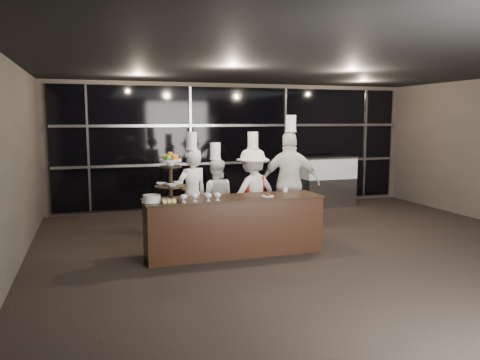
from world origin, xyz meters
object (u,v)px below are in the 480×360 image
object	(u,v)px
buffet_counter	(234,225)
display_case	(328,179)
chef_b	(216,197)
chef_c	(253,192)
chef_a	(192,194)
display_stand	(170,173)
layer_cake	(152,199)
chef_d	(290,182)

from	to	relation	value
buffet_counter	display_case	distance (m)	4.69
chef_b	chef_c	bearing A→B (deg)	-13.77
chef_a	chef_b	world-z (taller)	chef_a
buffet_counter	display_stand	bearing A→B (deg)	-179.99
layer_cake	chef_a	xyz separation A→B (m)	(0.83, 1.04, -0.13)
buffet_counter	chef_b	distance (m)	1.22
buffet_counter	display_case	xyz separation A→B (m)	(3.41, 3.21, 0.22)
buffet_counter	chef_a	bearing A→B (deg)	115.06
display_case	chef_c	size ratio (longest dim) A/B	0.68
display_case	chef_b	size ratio (longest dim) A/B	0.76
display_case	chef_d	size ratio (longest dim) A/B	0.59
chef_a	chef_c	bearing A→B (deg)	1.65
layer_cake	chef_a	size ratio (longest dim) A/B	0.16
chef_a	display_stand	bearing A→B (deg)	-118.37
chef_a	chef_c	size ratio (longest dim) A/B	1.00
chef_a	display_case	bearing A→B (deg)	29.73
display_case	chef_b	bearing A→B (deg)	-149.30
buffet_counter	layer_cake	world-z (taller)	layer_cake
chef_b	chef_d	distance (m)	1.42
chef_b	chef_d	xyz separation A→B (m)	(1.39, -0.21, 0.24)
display_case	chef_c	world-z (taller)	chef_c
display_stand	chef_b	xyz separation A→B (m)	(1.01, 1.19, -0.61)
chef_c	chef_d	bearing A→B (deg)	-3.91
layer_cake	chef_b	distance (m)	1.82
chef_d	chef_a	bearing A→B (deg)	179.50
buffet_counter	chef_b	world-z (taller)	chef_b
buffet_counter	chef_c	distance (m)	1.28
display_stand	display_case	bearing A→B (deg)	36.01
buffet_counter	display_stand	xyz separation A→B (m)	(-1.00, -0.00, 0.87)
buffet_counter	chef_c	size ratio (longest dim) A/B	1.48
display_case	chef_a	xyz separation A→B (m)	(-3.88, -2.21, 0.16)
layer_cake	chef_d	bearing A→B (deg)	20.83
chef_c	display_stand	bearing A→B (deg)	-148.58
chef_b	display_stand	bearing A→B (deg)	-130.45
chef_c	layer_cake	bearing A→B (deg)	-151.43
chef_a	chef_b	size ratio (longest dim) A/B	1.11
chef_c	chef_b	bearing A→B (deg)	166.23
display_stand	chef_a	distance (m)	1.23
display_stand	layer_cake	size ratio (longest dim) A/B	2.48
layer_cake	chef_c	world-z (taller)	chef_c
layer_cake	chef_d	size ratio (longest dim) A/B	0.13
chef_a	buffet_counter	bearing A→B (deg)	-64.94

